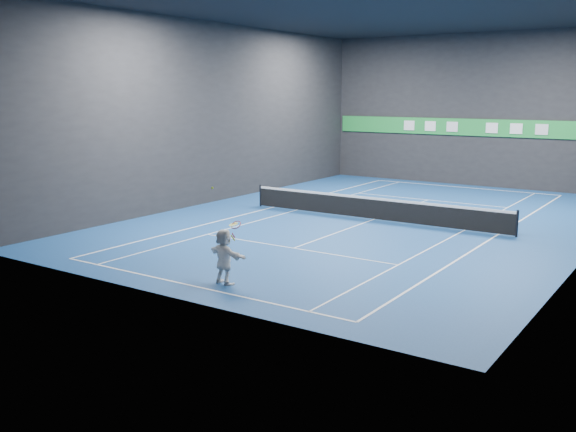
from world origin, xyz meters
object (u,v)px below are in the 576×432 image
Objects in this scene: tennis_racket at (235,227)px; player at (224,257)px; tennis_net at (373,208)px; tennis_ball at (212,188)px.

player is at bearing -173.13° from tennis_racket.
tennis_net is (-0.73, 11.19, -0.29)m from player.
tennis_racket is (1.13, -11.14, 1.21)m from tennis_net.
tennis_net is (-0.33, 11.18, -2.28)m from tennis_ball.
tennis_ball is 11.42m from tennis_net.
tennis_racket is at bearing -84.23° from tennis_net.
player is 2.04m from tennis_ball.
player is at bearing -0.98° from tennis_ball.
tennis_ball is at bearing -177.07° from tennis_racket.
player is 11.22m from tennis_net.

